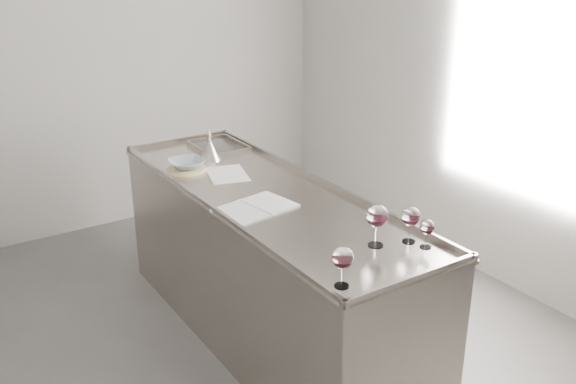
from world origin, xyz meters
TOP-DOWN VIEW (x-y plane):
  - room_shell at (0.00, 0.00)m, footprint 4.54×5.04m
  - counter at (0.50, 0.30)m, footprint 0.77×2.42m
  - wine_glass_left at (0.22, -0.75)m, footprint 0.09×0.09m
  - wine_glass_middle at (0.59, -0.54)m, footprint 0.11×0.11m
  - wine_glass_right at (0.75, -0.59)m, footprint 0.09×0.09m
  - wine_glass_small at (0.77, -0.68)m, footprint 0.07×0.07m
  - notebook at (0.34, 0.15)m, footprint 0.44×0.34m
  - loose_paper_top at (0.47, 0.71)m, footprint 0.31×0.37m
  - trivet at (0.29, 0.91)m, footprint 0.27×0.27m
  - ceramic_bowl at (0.29, 0.91)m, footprint 0.24×0.24m
  - wine_funnel at (0.51, 1.02)m, footprint 0.15×0.15m

SIDE VIEW (x-z plane):
  - counter at x=0.50m, z-range -0.01..0.96m
  - loose_paper_top at x=0.47m, z-range 0.94..0.94m
  - notebook at x=0.34m, z-range 0.94..0.95m
  - trivet at x=0.29m, z-range 0.94..0.96m
  - ceramic_bowl at x=0.29m, z-range 0.96..1.01m
  - wine_funnel at x=0.51m, z-range 0.90..1.11m
  - wine_glass_small at x=0.77m, z-range 0.97..1.11m
  - wine_glass_left at x=0.22m, z-range 0.98..1.16m
  - wine_glass_right at x=0.75m, z-range 0.98..1.16m
  - wine_glass_middle at x=0.59m, z-range 0.98..1.19m
  - room_shell at x=0.00m, z-range -0.02..2.82m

